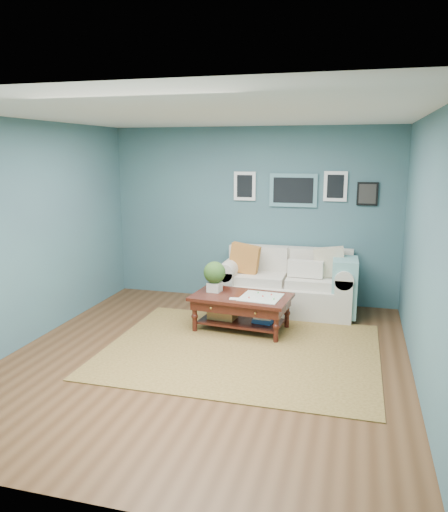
% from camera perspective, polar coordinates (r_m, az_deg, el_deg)
% --- Properties ---
extents(room_shell, '(5.00, 5.02, 2.70)m').
position_cam_1_polar(room_shell, '(5.47, -1.85, 1.74)').
color(room_shell, brown).
rests_on(room_shell, ground).
extents(area_rug, '(3.18, 2.54, 0.01)m').
position_cam_1_polar(area_rug, '(6.04, 1.97, -10.68)').
color(area_rug, brown).
rests_on(area_rug, ground).
extents(loveseat, '(1.97, 0.89, 1.01)m').
position_cam_1_polar(loveseat, '(7.43, 7.84, -3.17)').
color(loveseat, beige).
rests_on(loveseat, ground).
extents(coffee_table, '(1.33, 0.86, 0.89)m').
position_cam_1_polar(coffee_table, '(6.61, 1.47, -5.12)').
color(coffee_table, black).
rests_on(coffee_table, ground).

